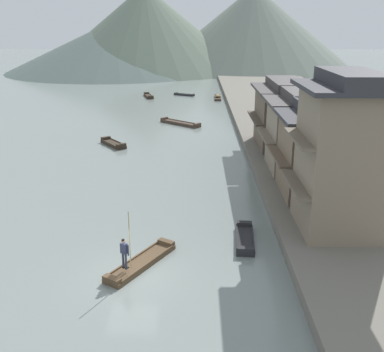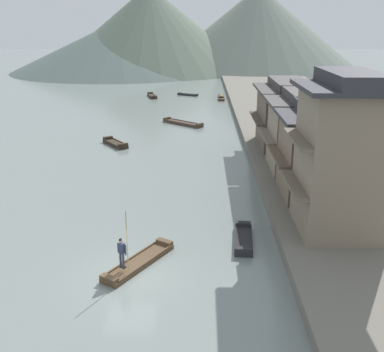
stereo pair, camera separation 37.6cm
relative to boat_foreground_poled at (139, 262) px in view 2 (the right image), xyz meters
The scene contains 17 objects.
ground_plane 1.13m from the boat_foreground_poled, 108.72° to the right, with size 400.00×400.00×0.00m, color gray.
riverbank_right 33.26m from the boat_foreground_poled, 60.45° to the left, with size 18.00×110.00×0.66m, color #6B665B.
boat_foreground_poled is the anchor object (origin of this frame).
boatman_person 1.80m from the boat_foreground_poled, 120.48° to the right, with size 0.52×0.37×3.04m.
boat_moored_nearest 54.69m from the boat_foreground_poled, 95.51° to the left, with size 2.13×4.43×0.55m.
boat_moored_second 53.49m from the boat_foreground_poled, 83.34° to the left, with size 1.16×5.20×0.69m.
boat_moored_third 24.08m from the boat_foreground_poled, 103.46° to the left, with size 3.09×3.66×0.56m.
boat_moored_far 56.40m from the boat_foreground_poled, 89.37° to the left, with size 3.65×2.45×0.36m.
boat_midriver_drifting 33.37m from the boat_foreground_poled, 88.64° to the left, with size 5.09×4.53×0.52m.
boat_midriver_upstream 6.13m from the boat_foreground_poled, 25.27° to the left, with size 1.26×3.65×0.49m.
house_waterfront_nearest 12.19m from the boat_foreground_poled, 16.29° to the left, with size 5.46×5.66×8.74m.
house_waterfront_second 14.41m from the boat_foreground_poled, 38.06° to the left, with size 5.98×5.91×6.14m.
house_waterfront_tall 18.47m from the boat_foreground_poled, 51.35° to the left, with size 6.61×5.96×6.14m.
house_waterfront_narrow 24.29m from the boat_foreground_poled, 62.55° to the left, with size 6.12×7.54×6.14m.
hill_far_west 101.75m from the boat_foreground_poled, 95.94° to the left, with size 52.67×52.67×20.82m, color #5B6B5B.
hill_far_centre 99.51m from the boat_foreground_poled, 100.41° to the left, with size 54.75×54.75×12.43m, color #4C5B56.
hill_far_east 106.49m from the boat_foreground_poled, 80.44° to the left, with size 53.27×53.27×20.85m, color slate.
Camera 2 is at (3.55, -18.99, 11.70)m, focal length 41.80 mm.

